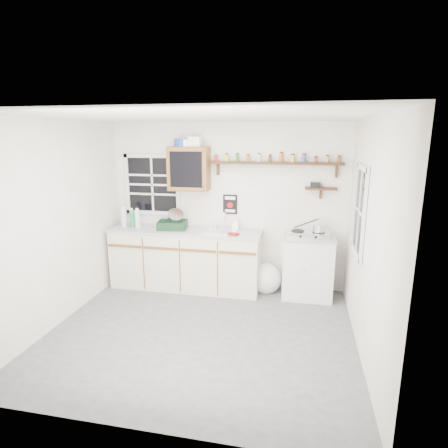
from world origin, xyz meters
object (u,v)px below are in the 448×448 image
object	(u,v)px
main_cabinet	(186,258)
hotplate	(308,234)
right_cabinet	(308,266)
spice_shelf	(276,162)
dish_rack	(173,222)
upper_cabinet	(189,169)

from	to	relation	value
main_cabinet	hotplate	world-z (taller)	hotplate
right_cabinet	spice_shelf	xyz separation A→B (m)	(-0.52, 0.19, 1.47)
dish_rack	spice_shelf	bearing A→B (deg)	0.18
main_cabinet	upper_cabinet	size ratio (longest dim) A/B	3.55
dish_rack	upper_cabinet	bearing A→B (deg)	24.76
main_cabinet	hotplate	distance (m)	1.88
main_cabinet	spice_shelf	xyz separation A→B (m)	(1.31, 0.21, 1.47)
main_cabinet	right_cabinet	size ratio (longest dim) A/B	2.54
right_cabinet	hotplate	size ratio (longest dim) A/B	1.56
upper_cabinet	spice_shelf	world-z (taller)	upper_cabinet
right_cabinet	dish_rack	size ratio (longest dim) A/B	1.97
main_cabinet	hotplate	size ratio (longest dim) A/B	3.95
right_cabinet	main_cabinet	bearing A→B (deg)	-179.21
main_cabinet	right_cabinet	world-z (taller)	main_cabinet
upper_cabinet	dish_rack	bearing A→B (deg)	-147.40
hotplate	main_cabinet	bearing A→B (deg)	-179.12
right_cabinet	spice_shelf	world-z (taller)	spice_shelf
main_cabinet	right_cabinet	xyz separation A→B (m)	(1.83, 0.03, -0.01)
right_cabinet	hotplate	distance (m)	0.49
dish_rack	main_cabinet	bearing A→B (deg)	-8.43
upper_cabinet	spice_shelf	size ratio (longest dim) A/B	0.34
main_cabinet	upper_cabinet	distance (m)	1.37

